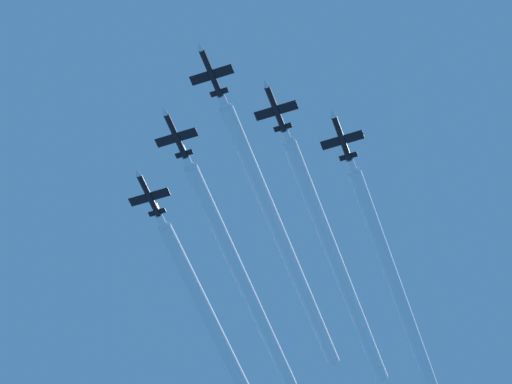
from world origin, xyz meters
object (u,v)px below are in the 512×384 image
Objects in this scene: jet_left_wingman at (275,107)px; jet_outer_right at (148,193)px; jet_outer_left at (341,136)px; jet_lead at (210,71)px; jet_right_wingman at (175,134)px.

jet_left_wingman reaches higher than jet_outer_right.
jet_outer_left is at bearing -136.42° from jet_left_wingman.
jet_lead is 28.50m from jet_outer_left.
jet_right_wingman reaches higher than jet_outer_right.
jet_lead is at bearing 135.43° from jet_outer_right.
jet_outer_right is (40.69, -0.28, 0.08)m from jet_outer_left.
jet_outer_left is at bearing -161.05° from jet_right_wingman.
jet_left_wingman is 32.06m from jet_outer_right.
jet_right_wingman is at bearing 132.99° from jet_outer_right.
jet_left_wingman reaches higher than jet_right_wingman.
jet_lead reaches higher than jet_outer_left.
jet_outer_right is at bearing -47.01° from jet_right_wingman.
jet_left_wingman is 1.00× the size of jet_outer_left.
jet_outer_right is (21.11, -20.79, -2.74)m from jet_lead.
jet_right_wingman is at bearing 18.95° from jet_outer_left.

